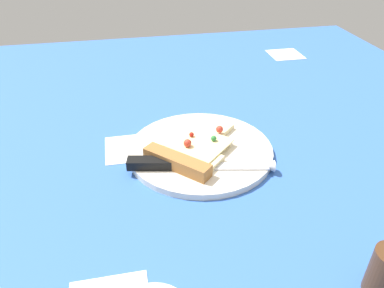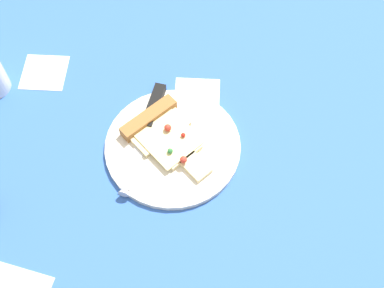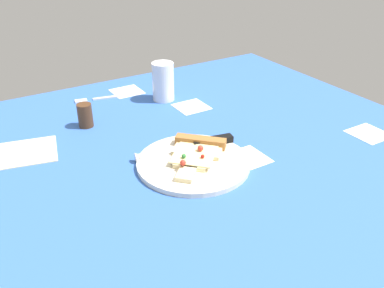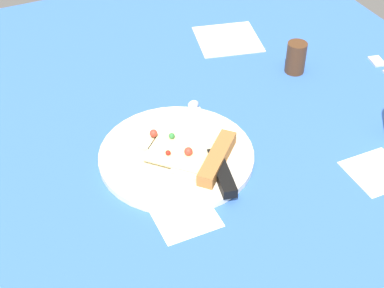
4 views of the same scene
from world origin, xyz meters
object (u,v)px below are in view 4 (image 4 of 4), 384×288
(plate, at_px, (176,156))
(pizza_slice, at_px, (191,153))
(pepper_shaker, at_px, (296,58))
(knife, at_px, (214,155))
(napkin, at_px, (228,39))

(plate, bearing_deg, pizza_slice, 134.68)
(pepper_shaker, bearing_deg, plate, 24.04)
(knife, height_order, pepper_shaker, pepper_shaker)
(plate, relative_size, napkin, 1.95)
(plate, relative_size, pizza_slice, 1.42)
(knife, bearing_deg, pizza_slice, 164.59)
(pizza_slice, xyz_separation_m, pepper_shaker, (-0.30, -0.16, 0.01))
(plate, bearing_deg, pepper_shaker, -155.96)
(knife, bearing_deg, pepper_shaker, 44.87)
(pizza_slice, relative_size, pepper_shaker, 2.83)
(plate, height_order, pizza_slice, pizza_slice)
(knife, distance_m, pepper_shaker, 0.32)
(pizza_slice, height_order, pepper_shaker, pepper_shaker)
(knife, height_order, napkin, knife)
(pizza_slice, bearing_deg, plate, 90.07)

